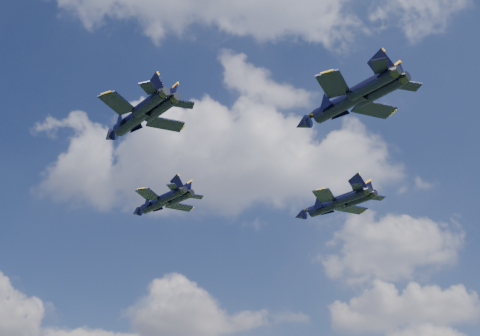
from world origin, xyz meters
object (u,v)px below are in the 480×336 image
jet_left (131,121)px  jet_slot (336,106)px  jet_right (325,207)px  jet_lead (155,204)px

jet_left → jet_slot: bearing=-50.5°
jet_left → jet_right: jet_left is taller
jet_lead → jet_right: bearing=-46.4°
jet_right → jet_slot: size_ratio=0.98×
jet_right → jet_slot: (1.30, -30.93, 0.58)m
jet_lead → jet_left: 26.61m
jet_lead → jet_slot: bearing=-95.1°
jet_slot → jet_left: bearing=129.3°
jet_lead → jet_right: jet_lead is taller
jet_lead → jet_right: 29.73m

